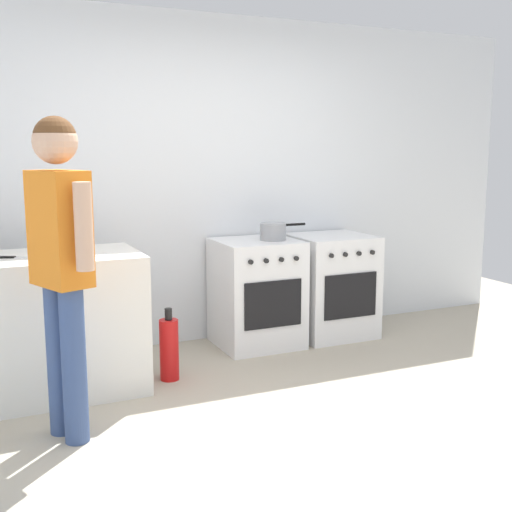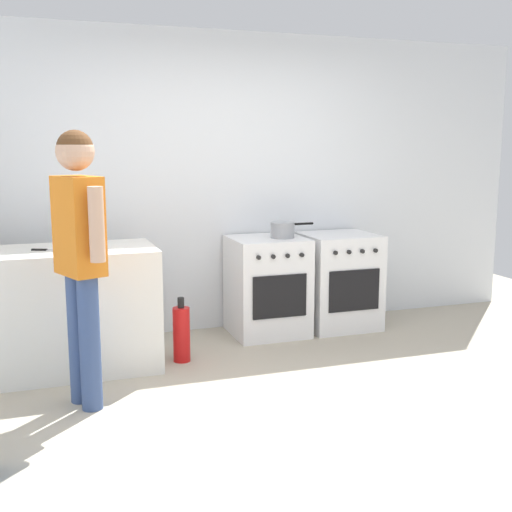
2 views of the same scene
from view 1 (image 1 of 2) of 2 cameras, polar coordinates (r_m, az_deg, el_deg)
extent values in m
plane|color=#ADA38E|center=(3.76, 5.31, -15.06)|extent=(8.00, 8.00, 0.00)
cube|color=silver|center=(5.21, -5.18, 6.63)|extent=(6.00, 0.10, 2.60)
cube|color=silver|center=(4.32, -18.84, -5.89)|extent=(1.30, 0.70, 0.90)
cube|color=white|center=(5.11, 0.05, -3.30)|extent=(0.63, 0.60, 0.85)
cube|color=black|center=(4.85, 1.54, -4.32)|extent=(0.47, 0.01, 0.36)
cylinder|color=black|center=(4.87, -0.89, 1.10)|extent=(0.20, 0.20, 0.01)
cylinder|color=black|center=(4.99, 2.10, 1.29)|extent=(0.20, 0.20, 0.01)
cylinder|color=black|center=(5.09, -1.96, 1.46)|extent=(0.20, 0.20, 0.01)
cylinder|color=black|center=(5.20, 0.92, 1.64)|extent=(0.20, 0.20, 0.01)
cylinder|color=black|center=(4.69, -0.47, -0.54)|extent=(0.04, 0.02, 0.04)
cylinder|color=black|center=(4.75, 0.92, -0.43)|extent=(0.04, 0.02, 0.04)
cylinder|color=black|center=(4.80, 2.28, -0.32)|extent=(0.04, 0.02, 0.04)
cylinder|color=black|center=(4.86, 3.61, -0.21)|extent=(0.04, 0.02, 0.04)
cube|color=white|center=(5.43, 6.67, -2.61)|extent=(0.63, 0.60, 0.85)
cube|color=black|center=(5.18, 8.41, -3.52)|extent=(0.48, 0.01, 0.36)
cylinder|color=black|center=(5.18, 6.09, 1.55)|extent=(0.20, 0.20, 0.01)
cylinder|color=black|center=(5.33, 8.74, 1.72)|extent=(0.20, 0.20, 0.01)
cylinder|color=black|center=(5.39, 4.80, 1.88)|extent=(0.20, 0.20, 0.01)
cylinder|color=black|center=(5.53, 7.39, 2.03)|extent=(0.20, 0.20, 0.01)
cylinder|color=black|center=(5.01, 6.73, 0.03)|extent=(0.04, 0.02, 0.04)
cylinder|color=black|center=(5.07, 7.96, 0.13)|extent=(0.04, 0.02, 0.04)
cylinder|color=black|center=(5.14, 9.15, 0.23)|extent=(0.04, 0.02, 0.04)
cylinder|color=black|center=(5.21, 10.32, 0.32)|extent=(0.04, 0.02, 0.04)
cylinder|color=gray|center=(5.03, 1.52, 2.18)|extent=(0.21, 0.21, 0.13)
cylinder|color=black|center=(5.11, 3.47, 2.82)|extent=(0.18, 0.02, 0.02)
cube|color=silver|center=(4.09, -14.71, -0.03)|extent=(0.24, 0.04, 0.01)
cube|color=black|center=(4.07, -17.14, -0.16)|extent=(0.11, 0.03, 0.01)
cube|color=silver|center=(4.15, -19.31, -0.13)|extent=(0.20, 0.11, 0.01)
cube|color=black|center=(4.20, -21.32, -0.10)|extent=(0.11, 0.07, 0.01)
cylinder|color=#384C7A|center=(3.58, -15.87, -9.38)|extent=(0.13, 0.13, 0.85)
cylinder|color=#384C7A|center=(3.71, -17.12, -8.75)|extent=(0.13, 0.13, 0.85)
cube|color=orange|center=(3.48, -17.07, 2.34)|extent=(0.31, 0.39, 0.60)
cylinder|color=tan|center=(3.27, -15.07, 2.54)|extent=(0.09, 0.09, 0.44)
cylinder|color=tan|center=(3.69, -18.89, 3.12)|extent=(0.09, 0.09, 0.44)
sphere|color=tan|center=(3.46, -17.43, 9.69)|extent=(0.23, 0.23, 0.23)
sphere|color=brown|center=(3.46, -17.45, 10.02)|extent=(0.22, 0.22, 0.22)
cylinder|color=red|center=(4.44, -7.73, -8.26)|extent=(0.13, 0.13, 0.42)
cylinder|color=black|center=(4.37, -7.80, -5.14)|extent=(0.05, 0.05, 0.08)
camera|label=2|loc=(0.61, 137.76, -0.15)|focal=45.00mm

